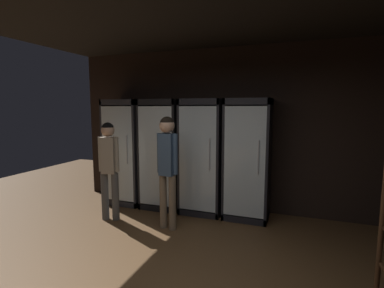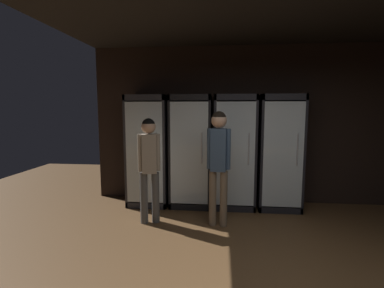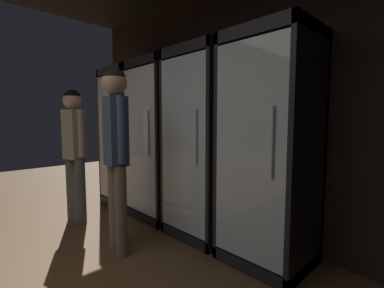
{
  "view_description": "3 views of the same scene",
  "coord_description": "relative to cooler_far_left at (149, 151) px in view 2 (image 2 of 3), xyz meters",
  "views": [
    {
      "loc": [
        1.03,
        -1.88,
        1.79
      ],
      "look_at": [
        -0.6,
        2.55,
        1.18
      ],
      "focal_mm": 26.89,
      "sensor_mm": 36.0,
      "label": 1
    },
    {
      "loc": [
        -0.68,
        -2.15,
        1.69
      ],
      "look_at": [
        -1.15,
        2.39,
        1.12
      ],
      "focal_mm": 26.4,
      "sensor_mm": 36.0,
      "label": 2
    },
    {
      "loc": [
        1.44,
        0.69,
        1.21
      ],
      "look_at": [
        -0.26,
        2.32,
        1.0
      ],
      "focal_mm": 24.72,
      "sensor_mm": 36.0,
      "label": 3
    }
  ],
  "objects": [
    {
      "name": "cooler_far_left",
      "position": [
        0.0,
        0.0,
        0.0
      ],
      "size": [
        0.7,
        0.64,
        1.93
      ],
      "color": "#2B2B30",
      "rests_on": "ground"
    },
    {
      "name": "cooler_left",
      "position": [
        0.75,
        -0.0,
        0.0
      ],
      "size": [
        0.7,
        0.64,
        1.93
      ],
      "color": "black",
      "rests_on": "ground"
    },
    {
      "name": "shopper_near",
      "position": [
        0.23,
        -0.9,
        -0.01
      ],
      "size": [
        0.32,
        0.22,
        1.56
      ],
      "color": "#4C4C4C",
      "rests_on": "ground"
    },
    {
      "name": "cooler_right",
      "position": [
        2.25,
        0.0,
        0.0
      ],
      "size": [
        0.7,
        0.64,
        1.93
      ],
      "color": "black",
      "rests_on": "ground"
    },
    {
      "name": "shopper_far",
      "position": [
        1.24,
        -0.9,
        0.1
      ],
      "size": [
        0.34,
        0.22,
        1.66
      ],
      "color": "#72604C",
      "rests_on": "ground"
    },
    {
      "name": "wall_back",
      "position": [
        1.95,
        0.31,
        0.46
      ],
      "size": [
        6.0,
        0.06,
        2.8
      ],
      "primitive_type": "cube",
      "color": "black",
      "rests_on": "ground"
    },
    {
      "name": "cooler_center",
      "position": [
        1.5,
        -0.0,
        0.0
      ],
      "size": [
        0.7,
        0.64,
        1.93
      ],
      "color": "black",
      "rests_on": "ground"
    }
  ]
}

